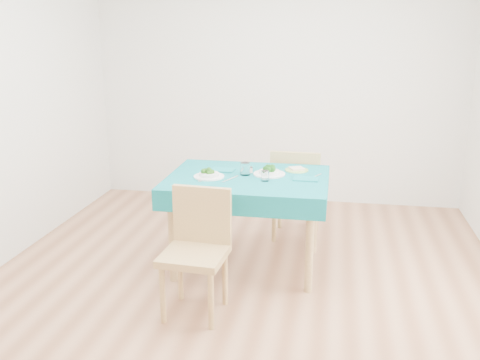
% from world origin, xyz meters
% --- Properties ---
extents(room_shell, '(4.02, 4.52, 2.73)m').
position_xyz_m(room_shell, '(0.00, 0.00, 1.35)').
color(room_shell, brown).
rests_on(room_shell, ground).
extents(table, '(1.24, 0.94, 0.76)m').
position_xyz_m(table, '(-0.01, 0.42, 0.38)').
color(table, '#09656B').
rests_on(table, ground).
extents(chair_near, '(0.44, 0.48, 1.03)m').
position_xyz_m(chair_near, '(-0.24, -0.39, 0.51)').
color(chair_near, '#AC8750').
rests_on(chair_near, ground).
extents(chair_far, '(0.45, 0.49, 1.09)m').
position_xyz_m(chair_far, '(0.32, 1.14, 0.55)').
color(chair_far, '#AC8750').
rests_on(chair_far, ground).
extents(bowl_near, '(0.24, 0.24, 0.07)m').
position_xyz_m(bowl_near, '(-0.31, 0.35, 0.79)').
color(bowl_near, white).
rests_on(bowl_near, table).
extents(bowl_far, '(0.25, 0.25, 0.08)m').
position_xyz_m(bowl_far, '(0.14, 0.51, 0.80)').
color(bowl_far, white).
rests_on(bowl_far, table).
extents(fork_near, '(0.07, 0.19, 0.00)m').
position_xyz_m(fork_near, '(-0.37, 0.30, 0.76)').
color(fork_near, silver).
rests_on(fork_near, table).
extents(knife_near, '(0.10, 0.20, 0.00)m').
position_xyz_m(knife_near, '(-0.13, 0.32, 0.76)').
color(knife_near, silver).
rests_on(knife_near, table).
extents(fork_far, '(0.06, 0.20, 0.00)m').
position_xyz_m(fork_far, '(-0.02, 0.62, 0.76)').
color(fork_far, silver).
rests_on(fork_far, table).
extents(knife_far, '(0.10, 0.18, 0.00)m').
position_xyz_m(knife_far, '(0.51, 0.52, 0.76)').
color(knife_far, silver).
rests_on(knife_far, table).
extents(napkin_near, '(0.20, 0.15, 0.01)m').
position_xyz_m(napkin_near, '(-0.25, 0.56, 0.76)').
color(napkin_near, '#0E7177').
rests_on(napkin_near, table).
extents(napkin_far, '(0.20, 0.14, 0.01)m').
position_xyz_m(napkin_far, '(0.44, 0.42, 0.76)').
color(napkin_far, '#0E7177').
rests_on(napkin_far, table).
extents(tumbler_center, '(0.08, 0.08, 0.10)m').
position_xyz_m(tumbler_center, '(-0.04, 0.47, 0.81)').
color(tumbler_center, white).
rests_on(tumbler_center, table).
extents(tumbler_side, '(0.06, 0.06, 0.08)m').
position_xyz_m(tumbler_side, '(0.13, 0.33, 0.80)').
color(tumbler_side, white).
rests_on(tumbler_side, table).
extents(side_plate, '(0.19, 0.19, 0.01)m').
position_xyz_m(side_plate, '(0.35, 0.68, 0.76)').
color(side_plate, '#94C25E').
rests_on(side_plate, table).
extents(bread_slice, '(0.14, 0.14, 0.02)m').
position_xyz_m(bread_slice, '(0.35, 0.68, 0.78)').
color(bread_slice, beige).
rests_on(bread_slice, side_plate).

